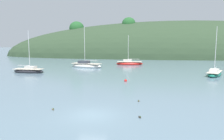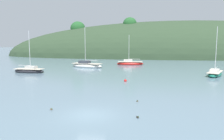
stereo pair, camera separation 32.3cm
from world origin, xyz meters
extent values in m
plane|color=slate|center=(0.00, 0.00, 0.00)|extent=(400.00, 400.00, 0.00)
ellipsoid|color=#2D422B|center=(25.00, 73.12, 0.00)|extent=(150.00, 36.00, 28.64)
ellipsoid|color=#235628|center=(2.19, 69.28, 13.04)|extent=(5.28, 4.80, 4.80)
ellipsoid|color=#235628|center=(-19.11, 71.63, 11.50)|extent=(6.06, 5.51, 5.51)
ellipsoid|color=white|center=(-7.37, 33.54, 0.34)|extent=(8.24, 4.91, 1.25)
cube|color=beige|center=(-7.37, 33.54, 0.90)|extent=(7.58, 4.52, 0.06)
cube|color=#333842|center=(-7.97, 33.73, 1.22)|extent=(2.90, 2.40, 0.64)
cylinder|color=silver|center=(-7.74, 33.66, 5.22)|extent=(0.09, 0.09, 8.63)
cylinder|color=silver|center=(-6.18, 33.15, 1.66)|extent=(3.14, 1.07, 0.07)
ellipsoid|color=#196B56|center=(18.38, 22.94, 0.28)|extent=(4.84, 6.55, 1.00)
cube|color=beige|center=(18.38, 22.94, 0.73)|extent=(4.45, 6.02, 0.06)
cube|color=silver|center=(18.14, 22.49, 1.00)|extent=(2.17, 2.43, 0.55)
cylinder|color=silver|center=(18.23, 22.66, 4.74)|extent=(0.09, 0.09, 8.03)
cylinder|color=silver|center=(18.85, 23.82, 1.40)|extent=(1.30, 2.36, 0.07)
ellipsoid|color=red|center=(2.87, 40.11, 0.31)|extent=(7.03, 2.61, 1.11)
cube|color=beige|center=(2.87, 40.11, 0.81)|extent=(6.47, 2.40, 0.06)
cube|color=beige|center=(2.31, 40.09, 1.10)|extent=(2.28, 1.61, 0.59)
cylinder|color=silver|center=(2.52, 40.10, 4.31)|extent=(0.09, 0.09, 7.00)
cylinder|color=silver|center=(3.98, 40.15, 1.52)|extent=(2.92, 0.17, 0.07)
ellipsoid|color=#232328|center=(-16.95, 23.67, 0.28)|extent=(6.54, 2.86, 1.01)
cube|color=beige|center=(-16.95, 23.67, 0.73)|extent=(6.01, 2.63, 0.06)
cube|color=beige|center=(-16.45, 23.61, 1.01)|extent=(2.17, 1.62, 0.55)
cylinder|color=silver|center=(-16.64, 23.63, 4.50)|extent=(0.09, 0.09, 7.53)
cylinder|color=silver|center=(-17.96, 23.78, 1.41)|extent=(2.65, 0.37, 0.07)
sphere|color=red|center=(2.49, 15.75, 0.12)|extent=(0.44, 0.44, 0.44)
cylinder|color=black|center=(2.49, 15.75, 0.39)|extent=(0.04, 0.04, 0.10)
ellipsoid|color=brown|center=(4.14, 4.50, 0.04)|extent=(0.25, 0.37, 0.16)
sphere|color=#1E4723|center=(4.11, 4.36, 0.16)|extent=(0.09, 0.09, 0.09)
cone|color=gold|center=(4.10, 4.30, 0.15)|extent=(0.05, 0.05, 0.04)
cone|color=brown|center=(4.18, 4.65, 0.08)|extent=(0.09, 0.09, 0.08)
ellipsoid|color=brown|center=(-3.70, 1.00, 0.04)|extent=(0.36, 0.37, 0.16)
sphere|color=#1E4723|center=(-3.60, 0.89, 0.16)|extent=(0.09, 0.09, 0.09)
cone|color=gold|center=(-3.56, 0.84, 0.15)|extent=(0.06, 0.06, 0.04)
cone|color=brown|center=(-3.80, 1.11, 0.08)|extent=(0.10, 0.10, 0.08)
ellipsoid|color=#2D2823|center=(4.07, -0.36, 0.04)|extent=(0.29, 0.38, 0.16)
sphere|color=#1E4723|center=(4.12, -0.49, 0.16)|extent=(0.09, 0.09, 0.09)
cone|color=gold|center=(4.14, -0.55, 0.15)|extent=(0.05, 0.05, 0.04)
cone|color=#2D2823|center=(4.01, -0.22, 0.08)|extent=(0.09, 0.10, 0.08)
camera|label=1|loc=(3.33, -17.58, 6.18)|focal=35.00mm
camera|label=2|loc=(3.65, -17.55, 6.18)|focal=35.00mm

